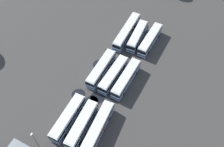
{
  "coord_description": "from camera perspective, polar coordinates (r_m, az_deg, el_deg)",
  "views": [
    {
      "loc": [
        35.83,
        18.48,
        54.69
      ],
      "look_at": [
        -0.12,
        -0.49,
        1.48
      ],
      "focal_mm": 39.66,
      "sensor_mm": 36.0,
      "label": 1
    }
  ],
  "objects": [
    {
      "name": "bus_row1_slot1",
      "position": [
        66.34,
        0.33,
        -0.24
      ],
      "size": [
        12.36,
        2.92,
        3.4
      ],
      "color": "silver",
      "rests_on": "ground_plane"
    },
    {
      "name": "ground_plane",
      "position": [
        67.94,
        0.32,
        -0.98
      ],
      "size": [
        113.84,
        113.84,
        0.0
      ],
      "primitive_type": "plane",
      "color": "#383533"
    },
    {
      "name": "puddle_near_shelter",
      "position": [
        65.42,
        -7.74,
        -4.84
      ],
      "size": [
        3.63,
        3.63,
        0.01
      ],
      "primitive_type": "cylinder",
      "color": "black",
      "rests_on": "ground_plane"
    },
    {
      "name": "puddle_between_rows",
      "position": [
        70.93,
        -2.97,
        2.09
      ],
      "size": [
        3.68,
        3.68,
        0.01
      ],
      "primitive_type": "cylinder",
      "color": "black",
      "rests_on": "ground_plane"
    },
    {
      "name": "bus_row0_slot0",
      "position": [
        77.77,
        3.46,
        9.67
      ],
      "size": [
        15.84,
        3.26,
        3.4
      ],
      "color": "silver",
      "rests_on": "ground_plane"
    },
    {
      "name": "bus_row2_slot0",
      "position": [
        60.37,
        -10.14,
        -10.03
      ],
      "size": [
        12.49,
        3.09,
        3.4
      ],
      "color": "silver",
      "rests_on": "ground_plane"
    },
    {
      "name": "bus_row0_slot2",
      "position": [
        75.93,
        8.79,
        7.73
      ],
      "size": [
        12.95,
        2.79,
        3.4
      ],
      "color": "silver",
      "rests_on": "ground_plane"
    },
    {
      "name": "bus_row1_slot0",
      "position": [
        67.63,
        -2.5,
        1.11
      ],
      "size": [
        12.8,
        2.86,
        3.4
      ],
      "color": "silver",
      "rests_on": "ground_plane"
    },
    {
      "name": "bus_row1_slot2",
      "position": [
        65.62,
        3.26,
        -1.2
      ],
      "size": [
        12.74,
        2.78,
        3.4
      ],
      "color": "silver",
      "rests_on": "ground_plane"
    },
    {
      "name": "lamp_post_mid_lot",
      "position": [
        56.84,
        -17.21,
        -14.58
      ],
      "size": [
        0.56,
        0.28,
        7.68
      ],
      "color": "slate",
      "rests_on": "ground_plane"
    },
    {
      "name": "bus_row2_slot1",
      "position": [
        59.11,
        -6.95,
        -11.59
      ],
      "size": [
        12.31,
        3.46,
        3.4
      ],
      "color": "silver",
      "rests_on": "ground_plane"
    },
    {
      "name": "bus_row2_slot2",
      "position": [
        58.03,
        -3.75,
        -13.31
      ],
      "size": [
        15.9,
        3.88,
        3.4
      ],
      "color": "silver",
      "rests_on": "ground_plane"
    },
    {
      "name": "puddle_front_lane",
      "position": [
        63.97,
        -4.67,
        -6.41
      ],
      "size": [
        3.42,
        3.42,
        0.01
      ],
      "primitive_type": "cylinder",
      "color": "black",
      "rests_on": "ground_plane"
    },
    {
      "name": "bus_row0_slot1",
      "position": [
        76.54,
        5.85,
        8.59
      ],
      "size": [
        12.15,
        3.6,
        3.4
      ],
      "color": "silver",
      "rests_on": "ground_plane"
    },
    {
      "name": "puddle_back_corner",
      "position": [
        64.47,
        -3.34,
        -5.54
      ],
      "size": [
        3.82,
        3.82,
        0.01
      ],
      "primitive_type": "cylinder",
      "color": "black",
      "rests_on": "ground_plane"
    }
  ]
}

